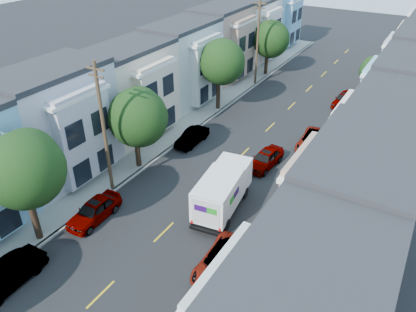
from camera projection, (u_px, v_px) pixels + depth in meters
ground at (164, 232)px, 27.04m from camera, size 160.00×160.00×0.00m
road_slab at (258, 139)px, 38.11m from camera, size 12.00×70.00×0.02m
curb_left at (203, 124)px, 40.71m from camera, size 0.30×70.00×0.15m
curb_right at (321, 156)px, 35.44m from camera, size 0.30×70.00×0.15m
sidewalk_left at (192, 121)px, 41.28m from camera, size 2.60×70.00×0.15m
sidewalk_right at (336, 160)px, 34.87m from camera, size 2.60×70.00×0.15m
centerline at (258, 140)px, 38.12m from camera, size 0.12×70.00×0.01m
townhouse_row_left at (162, 114)px, 42.98m from camera, size 5.00×70.00×8.50m
townhouse_row_right at (382, 173)px, 33.26m from camera, size 5.00×70.00×8.50m
tree_b at (24, 170)px, 23.56m from camera, size 4.70×4.70×7.83m
tree_c at (137, 117)px, 31.54m from camera, size 4.70×4.70×6.99m
tree_d at (221, 62)px, 41.18m from camera, size 4.70×4.70×7.67m
tree_e at (270, 39)px, 50.95m from camera, size 4.67×4.67×7.05m
tree_far_r at (372, 71)px, 43.34m from camera, size 2.92×2.92×5.28m
utility_pole_near at (104, 130)px, 28.61m from camera, size 1.60×0.26×10.00m
utility_pole_far at (257, 43)px, 47.82m from camera, size 1.60×0.26×10.00m
fedex_truck at (223, 190)px, 28.36m from camera, size 2.39×6.21×2.98m
lead_sedan at (265, 159)px, 33.76m from camera, size 2.13×4.58×1.44m
parked_left_b at (7, 276)px, 22.78m from camera, size 1.72×4.51×1.49m
parked_left_c at (94, 211)px, 27.82m from camera, size 1.90×4.62×1.48m
parked_left_d at (192, 137)px, 37.13m from camera, size 1.44×3.96×1.32m
parked_right_b at (221, 262)px, 23.85m from camera, size 2.42×4.87×1.33m
parked_right_c at (313, 141)px, 36.44m from camera, size 2.52×5.03×1.37m
parked_right_d at (344, 99)px, 44.49m from camera, size 2.14×4.72×1.49m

